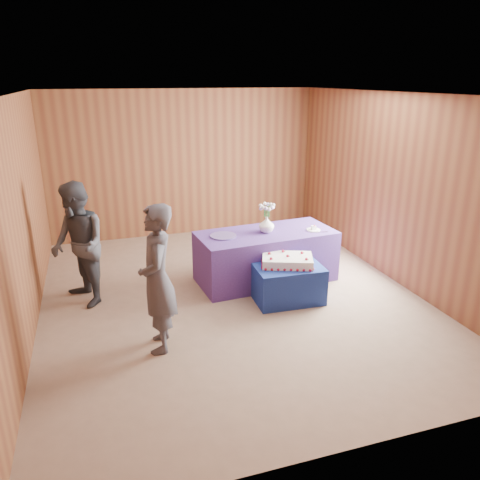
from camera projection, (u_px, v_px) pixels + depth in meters
name	position (u px, v px, depth m)	size (l,w,h in m)	color
ground	(231.00, 297.00, 6.50)	(6.00, 6.00, 0.00)	#8B7160
room_shell	(230.00, 168.00, 5.90)	(5.04, 6.04, 2.72)	brown
cake_table	(287.00, 282.00, 6.37)	(0.90, 0.70, 0.50)	navy
serving_table	(266.00, 256.00, 6.94)	(2.00, 0.90, 0.75)	#503188
sheet_cake	(287.00, 260.00, 6.27)	(0.81, 0.69, 0.16)	white
vase	(267.00, 225.00, 6.78)	(0.22, 0.22, 0.23)	white
flower_spray	(267.00, 207.00, 6.69)	(0.24, 0.24, 0.18)	#265C24
platter	(223.00, 236.00, 6.62)	(0.37, 0.37, 0.02)	#594993
plate	(313.00, 230.00, 6.90)	(0.20, 0.20, 0.01)	white
cake_slice	(314.00, 227.00, 6.89)	(0.07, 0.06, 0.08)	white
knife	(319.00, 232.00, 6.81)	(0.26, 0.02, 0.00)	#B5B4B9
guest_left	(157.00, 279.00, 5.03)	(0.61, 0.40, 1.67)	#3D3D48
guest_right	(79.00, 245.00, 6.06)	(0.80, 0.63, 1.65)	#373942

